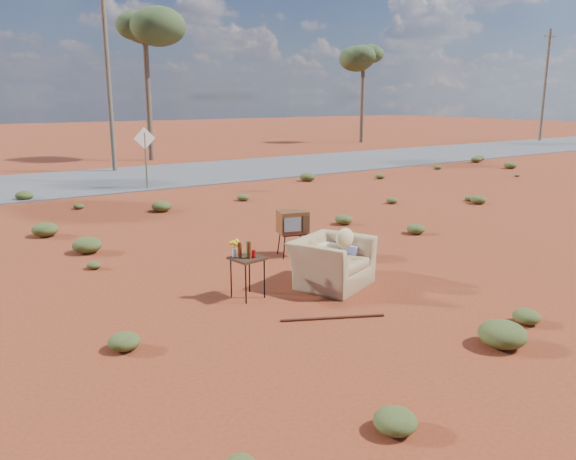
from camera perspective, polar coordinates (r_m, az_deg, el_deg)
ground at (r=9.73m, az=2.01°, el=-5.99°), size 140.00×140.00×0.00m
highway at (r=23.30m, az=-20.09°, el=4.65°), size 140.00×7.00×0.04m
armchair at (r=9.87m, az=4.68°, el=-2.53°), size 1.67×1.46×1.13m
tv_unit at (r=11.54m, az=0.48°, el=0.76°), size 0.69×0.62×0.95m
side_table at (r=9.12m, az=-4.43°, el=-2.62°), size 0.55×0.55×0.98m
rusty_bar at (r=8.48m, az=4.56°, el=-8.87°), size 1.44×0.72×0.04m
road_sign at (r=20.70m, az=-14.32°, el=8.18°), size 0.78×0.06×2.19m
eucalyptus_center at (r=30.45m, az=-14.37°, el=19.01°), size 3.20×3.20×7.60m
eucalyptus_right at (r=41.78m, az=7.68°, el=16.98°), size 3.20×3.20×7.10m
utility_pole_center at (r=26.03m, az=-17.82°, el=14.78°), size 1.40×0.20×8.00m
utility_pole_east at (r=46.62m, az=24.66°, el=13.32°), size 1.40×0.20×8.00m
scrub_patch at (r=13.07m, az=-12.34°, el=-0.60°), size 17.49×8.07×0.33m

